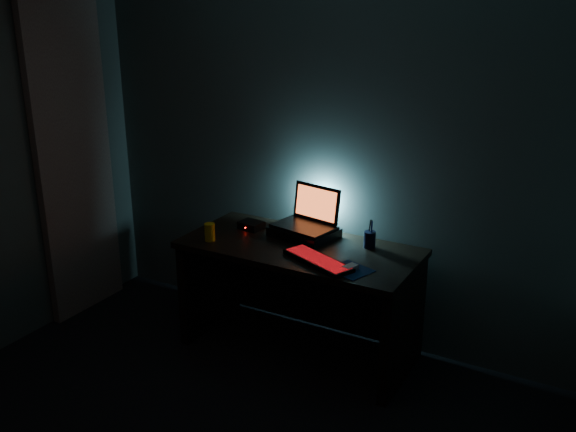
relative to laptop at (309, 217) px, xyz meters
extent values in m
cube|color=#46504C|center=(0.04, 0.17, 0.38)|extent=(3.50, 0.00, 2.50)
cube|color=black|center=(0.04, -0.21, -0.14)|extent=(1.50, 0.70, 0.04)
cube|color=black|center=(-0.67, -0.21, -0.52)|extent=(0.06, 0.64, 0.71)
cube|color=black|center=(0.75, -0.21, -0.52)|extent=(0.06, 0.64, 0.71)
cube|color=black|center=(0.04, 0.12, -0.52)|extent=(1.38, 0.02, 0.65)
cube|color=#B4A190|center=(-1.67, -0.41, 0.28)|extent=(0.06, 0.65, 2.30)
cube|color=black|center=(-0.01, -0.05, -0.09)|extent=(0.45, 0.37, 0.06)
cube|color=black|center=(-0.01, -0.05, -0.05)|extent=(0.42, 0.33, 0.02)
cube|color=black|center=(0.01, 0.08, 0.08)|extent=(0.36, 0.11, 0.24)
cube|color=#FE551A|center=(0.01, 0.07, 0.08)|extent=(0.32, 0.09, 0.20)
cube|color=black|center=(0.27, -0.39, -0.11)|extent=(0.50, 0.33, 0.03)
cube|color=red|center=(0.27, -0.39, -0.09)|extent=(0.47, 0.30, 0.00)
cube|color=navy|center=(0.48, -0.40, -0.12)|extent=(0.27, 0.26, 0.00)
cube|color=#949399|center=(0.48, -0.40, -0.10)|extent=(0.08, 0.10, 0.03)
cylinder|color=black|center=(0.44, -0.02, -0.07)|extent=(0.09, 0.09, 0.11)
cylinder|color=#DFB00B|center=(-0.50, -0.41, -0.06)|extent=(0.08, 0.08, 0.12)
cube|color=black|center=(-0.39, -0.10, -0.10)|extent=(0.16, 0.14, 0.05)
sphere|color=#FF0C07|center=(-0.40, -0.16, -0.10)|extent=(0.01, 0.01, 0.01)
camera|label=1|loc=(1.81, -3.52, 1.39)|focal=40.00mm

